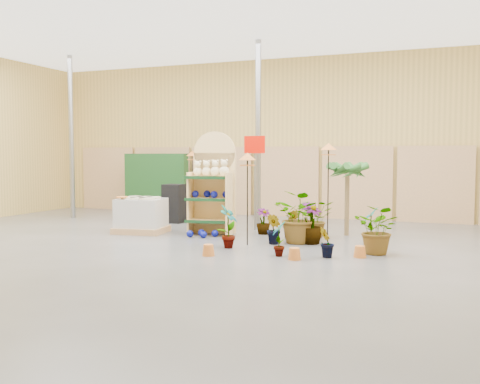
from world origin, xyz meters
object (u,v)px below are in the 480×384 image
(pallet_stack, at_px, (141,215))
(potted_plant_2, at_px, (300,217))
(display_shelf, at_px, (213,187))
(bird_table_front, at_px, (247,160))

(pallet_stack, relative_size, potted_plant_2, 1.14)
(display_shelf, height_order, bird_table_front, display_shelf)
(display_shelf, distance_m, pallet_stack, 1.77)
(display_shelf, relative_size, pallet_stack, 1.89)
(bird_table_front, distance_m, potted_plant_2, 1.56)
(display_shelf, height_order, pallet_stack, display_shelf)
(pallet_stack, height_order, bird_table_front, bird_table_front)
(potted_plant_2, bearing_deg, pallet_stack, 177.89)
(pallet_stack, bearing_deg, bird_table_front, -21.87)
(pallet_stack, distance_m, bird_table_front, 3.18)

